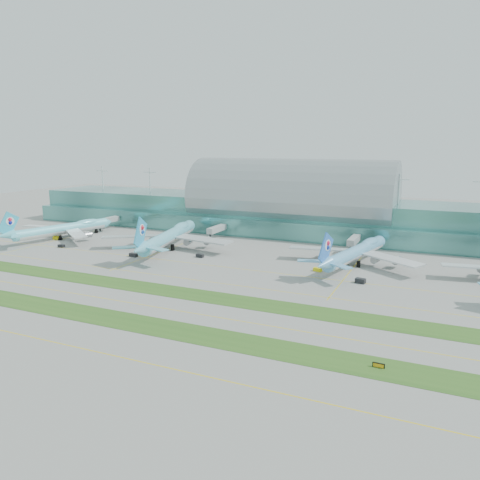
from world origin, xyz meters
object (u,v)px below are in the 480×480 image
at_px(airliner_c, 357,251).
at_px(taxiway_sign_east, 379,365).
at_px(airliner_b, 170,236).
at_px(airliner_a, 63,228).
at_px(terminal, 291,208).

relative_size(airliner_c, taxiway_sign_east, 23.65).
bearing_deg(airliner_b, airliner_a, 170.53).
height_order(airliner_b, airliner_c, airliner_b).
distance_m(airliner_a, airliner_c, 159.15).
bearing_deg(terminal, airliner_a, -147.32).
relative_size(terminal, airliner_a, 5.13).
bearing_deg(taxiway_sign_east, airliner_c, 106.73).
xyz_separation_m(airliner_a, taxiway_sign_east, (181.61, -86.68, -5.11)).
distance_m(airliner_a, airliner_b, 67.47).
bearing_deg(airliner_a, airliner_c, 18.10).
height_order(terminal, taxiway_sign_east, terminal).
xyz_separation_m(airliner_a, airliner_c, (158.93, 8.49, 0.14)).
distance_m(airliner_a, taxiway_sign_east, 201.30).
xyz_separation_m(airliner_b, taxiway_sign_east, (114.19, -89.24, -5.97)).
height_order(terminal, airliner_c, terminal).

